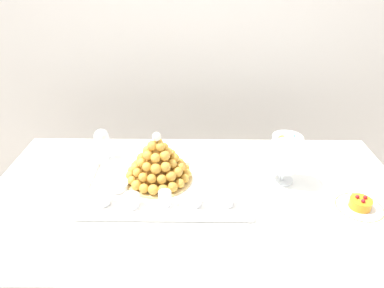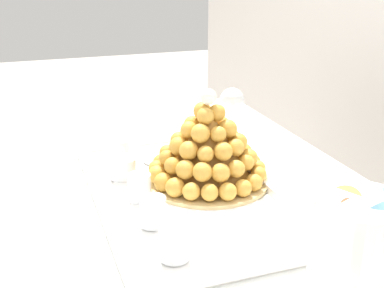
# 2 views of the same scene
# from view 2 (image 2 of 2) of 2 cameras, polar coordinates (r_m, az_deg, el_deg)

# --- Properties ---
(buffet_table) EXTENTS (1.65, 0.88, 0.78)m
(buffet_table) POSITION_cam_2_polar(r_m,az_deg,el_deg) (1.03, 0.74, -14.44)
(buffet_table) COLOR brown
(buffet_table) RESTS_ON ground_plane
(serving_tray) EXTENTS (0.64, 0.36, 0.02)m
(serving_tray) POSITION_cam_2_polar(r_m,az_deg,el_deg) (1.07, -1.21, -5.76)
(serving_tray) COLOR white
(serving_tray) RESTS_ON buffet_table
(croquembouche) EXTENTS (0.27, 0.27, 0.21)m
(croquembouche) POSITION_cam_2_polar(r_m,az_deg,el_deg) (1.09, 1.80, -0.51)
(croquembouche) COLOR tan
(croquembouche) RESTS_ON serving_tray
(dessert_cup_left) EXTENTS (0.06, 0.06, 0.05)m
(dessert_cup_left) POSITION_cam_2_polar(r_m,az_deg,el_deg) (1.24, -8.37, -0.73)
(dessert_cup_left) COLOR silver
(dessert_cup_left) RESTS_ON serving_tray
(dessert_cup_mid_left) EXTENTS (0.06, 0.06, 0.05)m
(dessert_cup_mid_left) POSITION_cam_2_polar(r_m,az_deg,el_deg) (1.14, -7.90, -2.82)
(dessert_cup_mid_left) COLOR silver
(dessert_cup_mid_left) RESTS_ON serving_tray
(dessert_cup_centre) EXTENTS (0.05, 0.05, 0.06)m
(dessert_cup_centre) POSITION_cam_2_polar(r_m,az_deg,el_deg) (1.03, -6.05, -5.10)
(dessert_cup_centre) COLOR silver
(dessert_cup_centre) RESTS_ON serving_tray
(dessert_cup_mid_right) EXTENTS (0.05, 0.05, 0.06)m
(dessert_cup_mid_right) POSITION_cam_2_polar(r_m,az_deg,el_deg) (0.94, -4.50, -7.84)
(dessert_cup_mid_right) COLOR silver
(dessert_cup_mid_right) RESTS_ON serving_tray
(dessert_cup_right) EXTENTS (0.05, 0.05, 0.05)m
(dessert_cup_right) POSITION_cam_2_polar(r_m,az_deg,el_deg) (0.84, -2.02, -11.62)
(dessert_cup_right) COLOR silver
(dessert_cup_right) RESTS_ON serving_tray
(creme_brulee_ramekin) EXTENTS (0.09, 0.09, 0.02)m
(creme_brulee_ramekin) POSITION_cam_2_polar(r_m,az_deg,el_deg) (1.23, -3.61, -1.20)
(creme_brulee_ramekin) COLOR white
(creme_brulee_ramekin) RESTS_ON serving_tray
(macaron_goblet) EXTENTS (0.12, 0.12, 0.22)m
(macaron_goblet) POSITION_cam_2_polar(r_m,az_deg,el_deg) (0.67, 18.42, -11.57)
(macaron_goblet) COLOR white
(macaron_goblet) RESTS_ON buffet_table
(wine_glass) EXTENTS (0.07, 0.07, 0.14)m
(wine_glass) POSITION_cam_2_polar(r_m,az_deg,el_deg) (1.38, 4.60, 4.84)
(wine_glass) COLOR silver
(wine_glass) RESTS_ON buffet_table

